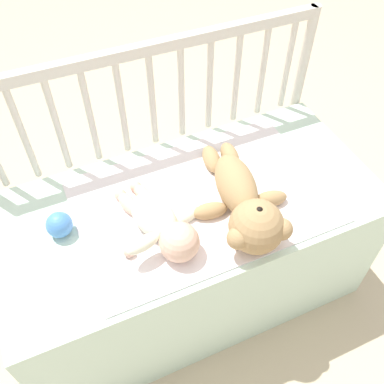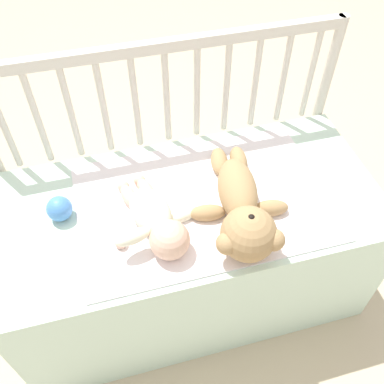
% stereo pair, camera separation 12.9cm
% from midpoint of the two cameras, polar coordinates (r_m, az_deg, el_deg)
% --- Properties ---
extents(ground_plane, '(12.00, 12.00, 0.00)m').
position_cam_midpoint_polar(ground_plane, '(1.79, 2.01, -12.52)').
color(ground_plane, '#C6B293').
extents(crib_mattress, '(1.22, 0.58, 0.54)m').
position_cam_midpoint_polar(crib_mattress, '(1.56, 2.28, -7.80)').
color(crib_mattress, silver).
rests_on(crib_mattress, ground_plane).
extents(crib_rail, '(1.22, 0.04, 0.92)m').
position_cam_midpoint_polar(crib_rail, '(1.48, -0.78, 10.37)').
color(crib_rail, beige).
rests_on(crib_rail, ground_plane).
extents(blanket, '(0.78, 0.52, 0.01)m').
position_cam_midpoint_polar(blanket, '(1.34, 4.19, -1.41)').
color(blanket, white).
rests_on(blanket, crib_mattress).
extents(teddy_bear, '(0.31, 0.48, 0.16)m').
position_cam_midpoint_polar(teddy_bear, '(1.26, 9.63, -2.46)').
color(teddy_bear, tan).
rests_on(teddy_bear, crib_mattress).
extents(baby, '(0.27, 0.35, 0.11)m').
position_cam_midpoint_polar(baby, '(1.24, -1.87, -3.87)').
color(baby, '#EAEACC').
rests_on(baby, crib_mattress).
extents(toy_ball, '(0.08, 0.08, 0.08)m').
position_cam_midpoint_polar(toy_ball, '(1.32, -14.64, -2.34)').
color(toy_ball, '#4C8CDB').
rests_on(toy_ball, crib_mattress).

